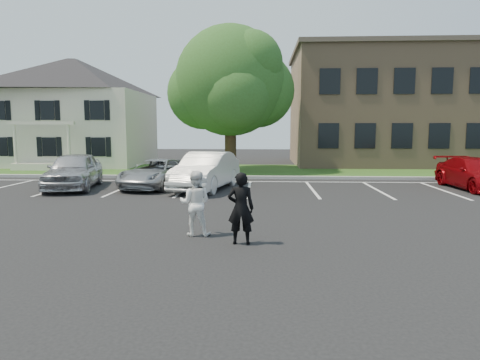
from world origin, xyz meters
The scene contains 13 objects.
ground_plane centered at (0.00, 0.00, 0.00)m, with size 90.00×90.00×0.00m, color black.
curb centered at (0.00, 12.00, 0.07)m, with size 40.00×0.30×0.15m, color gray.
grass_strip centered at (0.00, 16.00, 0.04)m, with size 44.00×8.00×0.08m, color #285019.
stall_lines centered at (1.40, 8.95, 0.01)m, with size 34.00×5.36×0.01m.
house centered at (-13.00, 19.97, 3.83)m, with size 10.30×9.22×7.60m.
office_building centered at (14.00, 21.99, 4.16)m, with size 22.40×10.40×8.30m.
tree centered at (-1.27, 15.62, 5.35)m, with size 7.80×7.20×8.80m.
man_black_suit centered at (0.13, -1.00, 0.84)m, with size 0.61×0.40×1.67m, color black.
man_white_shirt centered at (-1.05, -0.25, 0.81)m, with size 0.79×0.62×1.63m, color white.
car_silver_west centered at (-7.75, 7.81, 0.81)m, with size 1.91×4.74×1.61m, color #B0AFB4.
car_silver_minivan centered at (-4.16, 8.32, 0.64)m, with size 2.12×4.60×1.28m, color #9B9DA2.
car_white_sedan centered at (-1.85, 7.87, 0.82)m, with size 1.73×4.95×1.63m, color silver.
car_red_compact centered at (9.94, 8.51, 0.69)m, with size 1.93×4.75×1.38m, color #880409.
Camera 1 is at (0.62, -10.64, 2.65)m, focal length 32.00 mm.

